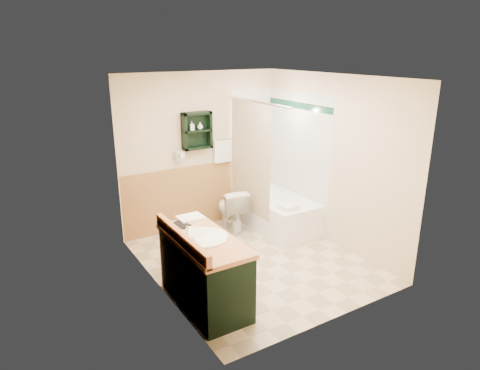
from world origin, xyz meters
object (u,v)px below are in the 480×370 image
vanity (205,271)px  soap_bottle_b (200,127)px  vanity_book (174,219)px  soap_bottle_a (192,128)px  wall_shelf (197,131)px  bathtub (275,211)px  toilet (231,210)px  hair_dryer (179,156)px

vanity → soap_bottle_b: bearing=63.9°
vanity_book → soap_bottle_b: (1.11, 1.54, 0.70)m
vanity → soap_bottle_a: soap_bottle_a is taller
wall_shelf → bathtub: (1.03, -0.60, -1.30)m
toilet → vanity_book: bearing=49.7°
vanity → soap_bottle_b: 2.47m
vanity → soap_bottle_a: (0.81, 1.94, 1.20)m
bathtub → soap_bottle_b: (-0.97, 0.59, 1.35)m
soap_bottle_b → vanity_book: bearing=-125.8°
wall_shelf → bathtub: wall_shelf is taller
hair_dryer → vanity: (-0.59, -1.97, -0.80)m
vanity_book → bathtub: bearing=4.4°
soap_bottle_b → bathtub: bearing=-31.4°
soap_bottle_b → vanity: bearing=-116.1°
hair_dryer → vanity_book: hair_dryer is taller
vanity → toilet: vanity is taller
hair_dryer → bathtub: bearing=-25.2°
vanity_book → soap_bottle_b: soap_bottle_b is taller
vanity_book → soap_bottle_a: bearing=37.6°
vanity_book → soap_bottle_a: size_ratio=1.70×
wall_shelf → vanity_book: bearing=-124.5°
wall_shelf → toilet: bearing=-43.3°
hair_dryer → soap_bottle_b: (0.35, -0.03, 0.41)m
soap_bottle_b → wall_shelf: bearing=174.4°
vanity → wall_shelf: bearing=65.2°
wall_shelf → bathtub: 1.76m
hair_dryer → vanity: 2.20m
wall_shelf → toilet: wall_shelf is taller
soap_bottle_b → hair_dryer: bearing=175.1°
soap_bottle_a → soap_bottle_b: size_ratio=1.21×
vanity → bathtub: bearing=34.9°
hair_dryer → bathtub: size_ratio=0.16×
bathtub → vanity_book: 2.38m
vanity → toilet: (1.27, 1.59, -0.06)m
vanity → toilet: bearing=51.4°
hair_dryer → soap_bottle_b: size_ratio=2.25×
wall_shelf → vanity: size_ratio=0.44×
toilet → vanity_book: 1.95m
hair_dryer → vanity_book: 1.77m
hair_dryer → soap_bottle_b: soap_bottle_b is taller
toilet → vanity_book: (-1.43, -1.19, 0.57)m
soap_bottle_a → toilet: bearing=-37.3°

